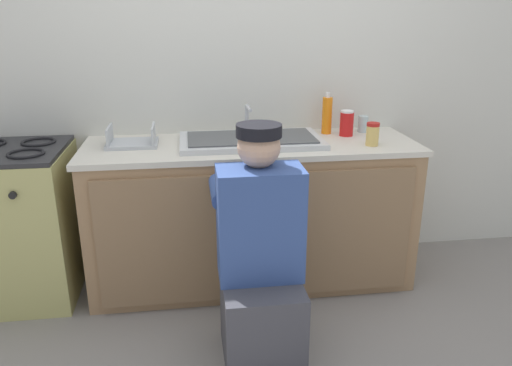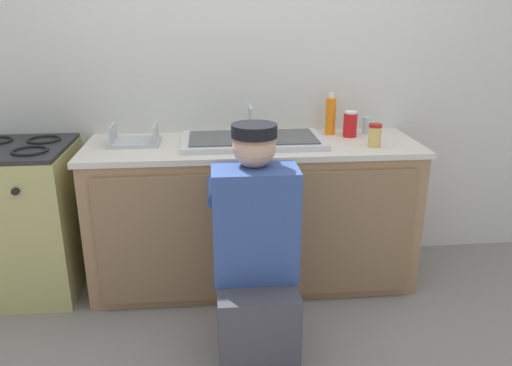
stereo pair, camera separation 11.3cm
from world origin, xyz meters
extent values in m
plane|color=gray|center=(0.00, 0.00, 0.00)|extent=(12.00, 12.00, 0.00)
cube|color=silver|center=(0.00, 0.65, 1.25)|extent=(6.00, 0.10, 2.50)
cube|color=#997551|center=(0.00, 0.30, 0.41)|extent=(1.85, 0.60, 0.82)
cube|color=#866747|center=(-0.44, -0.01, 0.41)|extent=(0.81, 0.02, 0.72)
cube|color=#866747|center=(0.44, -0.01, 0.41)|extent=(0.81, 0.02, 0.72)
cube|color=beige|center=(0.00, 0.30, 0.84)|extent=(1.89, 0.62, 0.03)
cube|color=silver|center=(0.00, 0.30, 0.87)|extent=(0.80, 0.44, 0.03)
cube|color=#4C4F51|center=(-0.19, 0.30, 0.89)|extent=(0.33, 0.35, 0.01)
cube|color=#4C4F51|center=(0.19, 0.30, 0.89)|extent=(0.33, 0.35, 0.01)
cylinder|color=#B7BABF|center=(0.00, 0.49, 0.94)|extent=(0.02, 0.02, 0.18)
cylinder|color=#B7BABF|center=(0.00, 0.41, 1.03)|extent=(0.02, 0.16, 0.02)
cube|color=tan|center=(-1.31, 0.30, 0.42)|extent=(0.59, 0.60, 0.84)
cube|color=#262628|center=(-1.31, 0.30, 0.85)|extent=(0.58, 0.59, 0.02)
torus|color=black|center=(-1.18, 0.18, 0.87)|extent=(0.19, 0.19, 0.02)
torus|color=black|center=(-1.18, 0.42, 0.87)|extent=(0.19, 0.19, 0.02)
cylinder|color=black|center=(-1.21, -0.01, 0.71)|extent=(0.04, 0.02, 0.04)
cube|color=#3F3F47|center=(-0.05, -0.45, 0.20)|extent=(0.36, 0.40, 0.40)
cube|color=#334C8C|center=(-0.05, -0.39, 0.66)|extent=(0.38, 0.22, 0.52)
sphere|color=tan|center=(-0.05, -0.35, 1.01)|extent=(0.19, 0.19, 0.19)
cylinder|color=black|center=(-0.05, -0.35, 1.08)|extent=(0.20, 0.20, 0.06)
cube|color=black|center=(-0.05, -0.27, 1.06)|extent=(0.13, 0.09, 0.02)
cylinder|color=#334C8C|center=(-0.22, -0.19, 0.75)|extent=(0.08, 0.30, 0.08)
cylinder|color=#334C8C|center=(0.12, -0.19, 0.75)|extent=(0.08, 0.30, 0.08)
cylinder|color=red|center=(0.59, 0.40, 0.92)|extent=(0.08, 0.08, 0.14)
cylinder|color=white|center=(0.59, 0.40, 1.00)|extent=(0.08, 0.08, 0.01)
cylinder|color=#DBB760|center=(0.66, 0.16, 0.91)|extent=(0.07, 0.07, 0.11)
cylinder|color=#B21E19|center=(0.66, 0.16, 0.97)|extent=(0.07, 0.07, 0.02)
cylinder|color=orange|center=(0.49, 0.47, 0.96)|extent=(0.06, 0.06, 0.22)
cylinder|color=white|center=(0.49, 0.47, 1.09)|extent=(0.03, 0.03, 0.03)
cylinder|color=#ADC6CC|center=(0.72, 0.48, 0.90)|extent=(0.06, 0.06, 0.10)
cube|color=#B2B7BC|center=(-0.66, 0.35, 0.86)|extent=(0.28, 0.22, 0.02)
cube|color=#B2B7BC|center=(-0.78, 0.35, 0.91)|extent=(0.01, 0.21, 0.10)
cube|color=#B2B7BC|center=(-0.54, 0.35, 0.91)|extent=(0.01, 0.21, 0.10)
camera|label=1|loc=(-0.35, -2.42, 1.56)|focal=35.00mm
camera|label=2|loc=(-0.24, -2.43, 1.56)|focal=35.00mm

